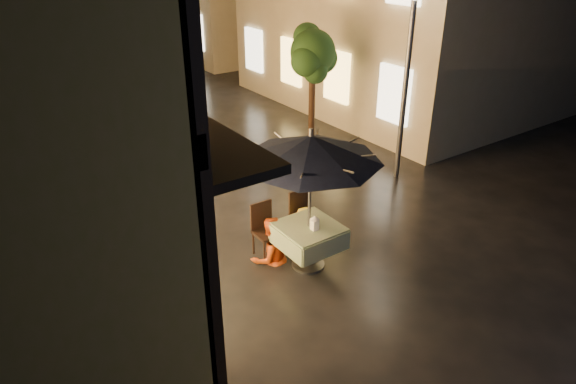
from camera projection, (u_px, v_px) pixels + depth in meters
ground at (357, 257)px, 8.97m from camera, size 90.00×90.00×0.00m
street_tree at (313, 55)px, 12.41m from camera, size 1.43×1.20×3.15m
streetlamp_near at (409, 49)px, 10.65m from camera, size 0.36×0.36×4.23m
cafe_table at (309, 236)px, 8.49m from camera, size 0.99×0.99×0.78m
patio_umbrella at (311, 148)px, 7.79m from camera, size 2.26×2.26×2.46m
cafe_chair_left at (264, 227)px, 8.85m from camera, size 0.42×0.42×0.97m
cafe_chair_right at (302, 214)px, 9.26m from camera, size 0.42×0.42×0.97m
table_lantern at (315, 222)px, 8.23m from camera, size 0.16×0.16×0.25m
person_orange at (270, 220)px, 8.58m from camera, size 0.79×0.64×1.55m
person_yellow at (307, 210)px, 8.99m from camera, size 1.06×0.82×1.45m
bicycle_0 at (138, 191)px, 10.18m from camera, size 1.95×1.20×0.97m
bicycle_1 at (130, 162)px, 11.41m from camera, size 1.76×1.11×1.02m
bicycle_2 at (111, 174)px, 11.04m from camera, size 1.73×1.12×0.86m
bicycle_3 at (84, 140)px, 12.55m from camera, size 1.86×0.68×1.10m
bicycle_4 at (81, 142)px, 12.58m from camera, size 1.90×0.75×0.98m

